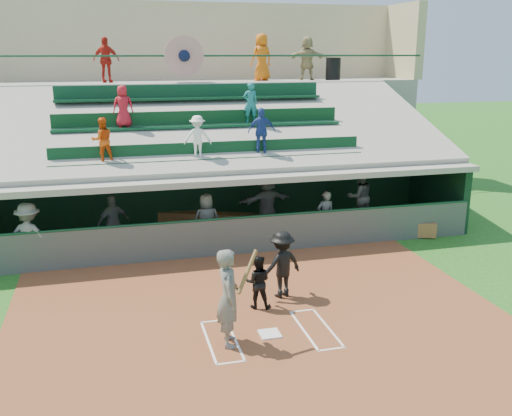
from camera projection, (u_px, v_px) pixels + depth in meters
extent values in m
plane|color=#1E5818|center=(270.00, 335.00, 11.93)|extent=(100.00, 100.00, 0.00)
cube|color=brown|center=(263.00, 324.00, 12.40)|extent=(11.00, 9.00, 0.02)
cube|color=white|center=(270.00, 334.00, 11.92)|extent=(0.43, 0.43, 0.03)
cube|color=silver|center=(235.00, 339.00, 11.74)|extent=(0.05, 1.80, 0.01)
cube|color=white|center=(304.00, 330.00, 12.11)|extent=(0.05, 1.80, 0.01)
cube|color=white|center=(208.00, 342.00, 11.61)|extent=(0.05, 1.80, 0.01)
cube|color=silver|center=(328.00, 327.00, 12.24)|extent=(0.05, 1.80, 0.01)
cube|color=silver|center=(214.00, 321.00, 12.52)|extent=(0.60, 0.05, 0.01)
cube|color=white|center=(302.00, 311.00, 13.02)|extent=(0.60, 0.05, 0.01)
cube|color=silver|center=(231.00, 363.00, 10.84)|extent=(0.60, 0.05, 0.01)
cube|color=white|center=(332.00, 349.00, 11.34)|extent=(0.60, 0.05, 0.01)
cube|color=gray|center=(212.00, 237.00, 18.23)|extent=(16.00, 3.50, 0.04)
cube|color=gray|center=(182.00, 137.00, 23.93)|extent=(20.00, 3.00, 4.60)
cube|color=#4C514C|center=(222.00, 238.00, 16.45)|extent=(16.00, 0.06, 1.10)
cylinder|color=#133E25|center=(222.00, 219.00, 16.30)|extent=(16.00, 0.08, 0.08)
cube|color=black|center=(202.00, 192.00, 19.58)|extent=(16.00, 0.25, 2.20)
cube|color=black|center=(437.00, 190.00, 19.89)|extent=(0.25, 3.50, 2.20)
cube|color=gray|center=(210.00, 170.00, 17.65)|extent=(16.40, 3.90, 0.18)
cube|color=gray|center=(194.00, 180.00, 21.20)|extent=(16.40, 3.50, 2.30)
cube|color=gray|center=(187.00, 142.00, 22.43)|extent=(16.40, 0.30, 4.60)
cube|color=gray|center=(200.00, 123.00, 19.05)|extent=(16.40, 6.51, 2.37)
cube|color=#0C361C|center=(213.00, 159.00, 17.02)|extent=(9.40, 0.42, 0.08)
cube|color=#0B331B|center=(212.00, 149.00, 17.14)|extent=(9.40, 0.06, 0.45)
cube|color=#0D3C22|center=(202.00, 126.00, 18.60)|extent=(9.40, 0.42, 0.08)
cube|color=#0C3519|center=(201.00, 117.00, 18.71)|extent=(9.40, 0.06, 0.45)
cube|color=#0B331C|center=(193.00, 98.00, 20.17)|extent=(9.40, 0.42, 0.08)
cube|color=#0C3720|center=(192.00, 91.00, 20.29)|extent=(9.40, 0.06, 0.45)
imported|color=#D5490C|center=(102.00, 140.00, 16.17)|extent=(0.70, 0.59, 1.27)
imported|color=white|center=(198.00, 137.00, 16.83)|extent=(0.87, 0.59, 1.25)
imported|color=navy|center=(262.00, 132.00, 17.29)|extent=(0.89, 0.49, 1.43)
imported|color=red|center=(123.00, 106.00, 17.90)|extent=(0.66, 0.45, 1.31)
imported|color=#1A7176|center=(250.00, 103.00, 18.90)|extent=(0.49, 0.32, 1.34)
cylinder|color=#133B24|center=(184.00, 56.00, 21.66)|extent=(20.00, 0.07, 0.07)
cylinder|color=red|center=(184.00, 56.00, 21.64)|extent=(1.50, 0.06, 1.50)
sphere|color=#0D1535|center=(184.00, 56.00, 21.61)|extent=(0.44, 0.44, 0.44)
cube|color=tan|center=(174.00, 41.00, 24.30)|extent=(20.00, 0.40, 3.20)
cube|color=tan|center=(403.00, 41.00, 25.33)|extent=(0.40, 3.00, 3.20)
imported|color=#555752|center=(229.00, 297.00, 11.30)|extent=(0.56, 0.78, 2.02)
cylinder|color=brown|center=(247.00, 272.00, 11.09)|extent=(0.56, 0.54, 0.75)
sphere|color=brown|center=(235.00, 286.00, 11.27)|extent=(0.10, 0.10, 0.10)
imported|color=black|center=(258.00, 282.00, 13.04)|extent=(0.72, 0.63, 1.26)
imported|color=black|center=(282.00, 264.00, 13.61)|extent=(1.19, 0.91, 1.64)
cube|color=#996637|center=(202.00, 219.00, 19.30)|extent=(14.27, 6.53, 0.46)
imported|color=#5E615C|center=(29.00, 236.00, 15.27)|extent=(1.34, 1.00, 1.85)
imported|color=#525450|center=(114.00, 222.00, 16.84)|extent=(1.05, 0.73, 1.66)
imported|color=#545752|center=(207.00, 221.00, 17.03)|extent=(0.81, 0.53, 1.65)
imported|color=#595A55|center=(267.00, 203.00, 18.44)|extent=(1.92, 0.96, 1.98)
imported|color=#5B5E59|center=(325.00, 215.00, 17.79)|extent=(0.58, 0.39, 1.54)
imported|color=#62645F|center=(360.00, 197.00, 19.41)|extent=(0.96, 0.76, 1.88)
cylinder|color=black|center=(333.00, 69.00, 23.76)|extent=(0.61, 0.61, 0.92)
imported|color=red|center=(106.00, 60.00, 21.65)|extent=(1.07, 0.68, 1.70)
imported|color=#DB5F0C|center=(262.00, 57.00, 23.23)|extent=(1.04, 0.81, 1.87)
imported|color=tan|center=(307.00, 58.00, 23.88)|extent=(1.74, 1.02, 1.79)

